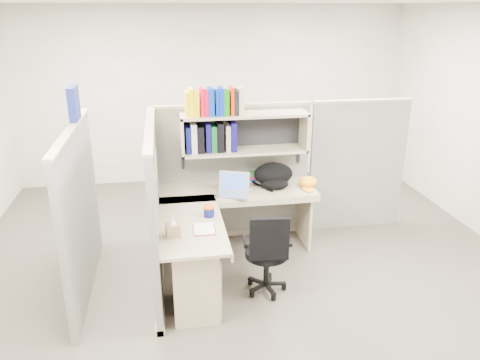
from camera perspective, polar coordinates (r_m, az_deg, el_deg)
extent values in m
plane|color=#3B362D|center=(5.06, 0.72, -11.21)|extent=(6.00, 6.00, 0.00)
plane|color=#ACA89B|center=(7.39, -3.36, 10.23)|extent=(6.00, 0.00, 6.00)
plane|color=white|center=(4.31, 0.89, 21.07)|extent=(6.00, 6.00, 0.00)
cube|color=slate|center=(5.52, -0.88, 0.79)|extent=(1.80, 0.06, 1.60)
cube|color=tan|center=(5.30, -0.93, 9.13)|extent=(1.80, 0.08, 0.03)
cube|color=slate|center=(4.63, -10.30, -3.51)|extent=(0.06, 1.80, 1.60)
cube|color=tan|center=(4.37, -10.97, 6.32)|extent=(0.08, 1.80, 0.03)
cube|color=slate|center=(4.70, -18.87, -3.94)|extent=(0.06, 1.80, 1.60)
cube|color=slate|center=(5.93, 14.10, 1.59)|extent=(1.20, 0.06, 1.60)
cube|color=navy|center=(4.74, -19.61, 8.79)|extent=(0.07, 0.27, 0.32)
cube|color=white|center=(4.62, -10.19, 1.79)|extent=(0.00, 0.21, 0.28)
cube|color=tan|center=(5.13, 0.53, 7.97)|extent=(1.40, 0.34, 0.03)
cube|color=tan|center=(5.24, 0.51, 3.58)|extent=(1.40, 0.34, 0.03)
cube|color=tan|center=(5.11, -7.10, 5.40)|extent=(0.03, 0.34, 0.44)
cube|color=tan|center=(5.34, 7.82, 6.00)|extent=(0.03, 0.34, 0.44)
cube|color=black|center=(5.34, 0.22, 6.18)|extent=(1.38, 0.01, 0.41)
cube|color=yellow|center=(5.02, -6.51, 9.24)|extent=(0.03, 0.20, 0.26)
cube|color=#FFDF05|center=(5.02, -6.02, 9.43)|extent=(0.05, 0.20, 0.29)
cube|color=#E9BE04|center=(5.02, -5.41, 9.29)|extent=(0.06, 0.20, 0.26)
cube|color=red|center=(5.03, -4.69, 9.49)|extent=(0.04, 0.20, 0.29)
cube|color=#AB062D|center=(5.03, -4.19, 9.35)|extent=(0.05, 0.20, 0.26)
cube|color=#052DA8|center=(5.03, -3.58, 9.54)|extent=(0.06, 0.20, 0.29)
cube|color=navy|center=(5.04, -2.86, 9.40)|extent=(0.04, 0.20, 0.26)
cube|color=#0525A7|center=(5.05, -2.37, 9.59)|extent=(0.04, 0.20, 0.29)
cube|color=#0C6C08|center=(5.06, -1.76, 9.44)|extent=(0.06, 0.20, 0.26)
cube|color=red|center=(5.06, -1.05, 9.63)|extent=(0.04, 0.20, 0.29)
cube|color=black|center=(5.07, -0.56, 9.48)|extent=(0.05, 0.20, 0.26)
cube|color=#B3A789|center=(5.08, 0.04, 9.67)|extent=(0.06, 0.20, 0.29)
cube|color=#080B50|center=(5.15, -6.36, 5.01)|extent=(0.05, 0.24, 0.29)
cube|color=#B8B8B8|center=(5.15, -5.68, 5.20)|extent=(0.06, 0.24, 0.32)
cube|color=black|center=(5.15, -4.87, 5.08)|extent=(0.07, 0.24, 0.29)
cube|color=#0B074A|center=(5.16, -3.97, 5.29)|extent=(0.05, 0.24, 0.32)
cube|color=#09441A|center=(5.17, -3.27, 5.16)|extent=(0.06, 0.24, 0.29)
cube|color=black|center=(5.17, -2.48, 5.36)|extent=(0.07, 0.24, 0.32)
cube|color=gray|center=(5.19, -1.58, 5.24)|extent=(0.05, 0.24, 0.29)
cube|color=#0A0850|center=(5.19, -0.90, 5.43)|extent=(0.06, 0.24, 0.32)
cube|color=tan|center=(5.24, -0.34, -1.28)|extent=(1.74, 0.60, 0.03)
cube|color=tan|center=(4.48, -6.01, -5.29)|extent=(0.60, 1.34, 0.03)
cube|color=tan|center=(4.98, 0.21, -2.91)|extent=(1.74, 0.02, 0.07)
cube|color=tan|center=(4.52, -2.19, -5.45)|extent=(0.02, 1.34, 0.07)
cube|color=tan|center=(4.36, -5.52, -11.72)|extent=(0.40, 0.55, 0.68)
cube|color=tan|center=(4.27, -2.77, -9.24)|extent=(0.02, 0.50, 0.16)
cube|color=tan|center=(4.36, -2.73, -11.30)|extent=(0.02, 0.50, 0.16)
cube|color=tan|center=(4.48, -2.68, -13.70)|extent=(0.02, 0.50, 0.22)
cube|color=#B2B2B7|center=(4.27, -2.63, -9.23)|extent=(0.01, 0.12, 0.01)
cube|color=tan|center=(5.58, 7.78, -4.14)|extent=(0.03, 0.55, 0.70)
cylinder|color=#0E1456|center=(4.56, -3.80, -3.90)|extent=(0.10, 0.10, 0.09)
cylinder|color=#E15215|center=(4.54, -3.82, -3.31)|extent=(0.11, 0.11, 0.02)
ellipsoid|color=#8CAFC6|center=(5.16, 1.14, -1.25)|extent=(0.10, 0.08, 0.03)
cylinder|color=silver|center=(5.35, -0.76, -0.04)|extent=(0.08, 0.08, 0.10)
cylinder|color=black|center=(4.56, 3.25, -8.85)|extent=(0.42, 0.42, 0.06)
cube|color=black|center=(4.27, 3.60, -7.23)|extent=(0.36, 0.08, 0.42)
cylinder|color=black|center=(4.64, 3.21, -10.71)|extent=(0.05, 0.05, 0.36)
cylinder|color=black|center=(4.75, 3.16, -12.86)|extent=(0.40, 0.40, 0.09)
cube|color=black|center=(4.47, 0.61, -7.42)|extent=(0.06, 0.24, 0.04)
cube|color=black|center=(4.52, 5.93, -7.24)|extent=(0.06, 0.24, 0.04)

